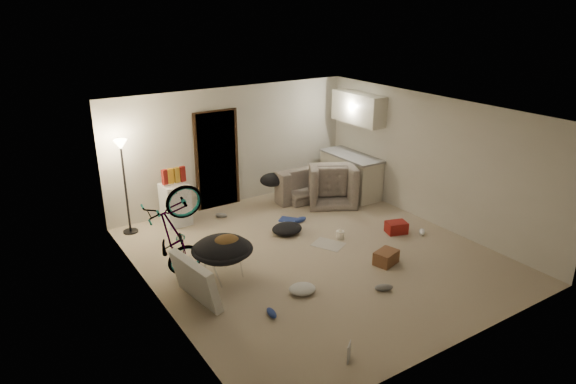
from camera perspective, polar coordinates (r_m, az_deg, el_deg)
floor at (r=8.98m, az=2.93°, el=-7.03°), size 5.50×6.00×0.02m
ceiling at (r=8.13m, az=3.26°, el=8.92°), size 5.50×6.00×0.02m
wall_back at (r=10.93m, az=-6.20°, el=5.09°), size 5.50×0.02×2.50m
wall_front at (r=6.49m, az=18.93°, el=-7.16°), size 5.50×0.02×2.50m
wall_left at (r=7.31m, az=-14.79°, el=-3.50°), size 0.02×6.00×2.50m
wall_right at (r=10.26m, az=15.72°, el=3.39°), size 0.02×6.00×2.50m
doorway at (r=10.79m, az=-7.95°, el=3.54°), size 0.85×0.10×2.04m
door_trim at (r=10.77m, az=-7.89°, el=3.50°), size 0.97×0.04×2.10m
floor_lamp at (r=9.78m, az=-17.86°, el=2.69°), size 0.28×0.28×1.81m
kitchen_counter at (r=11.64m, az=6.97°, el=1.86°), size 0.60×1.50×0.88m
counter_top at (r=11.50m, az=7.07°, el=4.03°), size 0.64×1.54×0.04m
kitchen_uppers at (r=11.33m, az=7.82°, el=9.22°), size 0.38×1.40×0.65m
sofa at (r=11.55m, az=2.33°, el=0.94°), size 1.84×0.72×0.54m
armchair at (r=11.23m, az=4.68°, el=0.63°), size 1.31×1.26×0.66m
bicycle at (r=8.19m, az=-12.29°, el=-6.92°), size 1.68×0.83×0.94m
book_asset at (r=6.59m, az=6.60°, el=-18.47°), size 0.29×0.30×0.02m
mini_fridge at (r=10.23m, az=-12.38°, el=-1.34°), size 0.50×0.50×0.82m
snack_box_0 at (r=9.98m, az=-13.54°, el=1.61°), size 0.12×0.10×0.30m
snack_box_1 at (r=10.02m, az=-12.90°, el=1.73°), size 0.11×0.09×0.30m
snack_box_2 at (r=10.06m, az=-12.26°, el=1.86°), size 0.11×0.09×0.30m
snack_box_3 at (r=10.09m, az=-11.63°, el=1.98°), size 0.11×0.08×0.30m
saucer_chair at (r=8.16m, az=-7.29°, el=-6.89°), size 0.97×0.97×0.69m
hoodie at (r=8.06m, az=-6.94°, el=-5.62°), size 0.58×0.53×0.22m
sofa_drape at (r=10.97m, az=-1.72°, el=1.38°), size 0.60×0.51×0.28m
tv_box at (r=7.64m, az=-10.26°, el=-9.66°), size 0.41×1.06×0.69m
drink_case_a at (r=8.78m, az=10.84°, el=-7.15°), size 0.46×0.38×0.23m
drink_case_b at (r=9.94m, az=11.94°, el=-3.87°), size 0.44×0.38×0.22m
juicer at (r=9.55m, az=5.82°, el=-4.69°), size 0.15×0.15×0.22m
newspaper at (r=9.35m, az=4.50°, el=-5.81°), size 0.61×0.67×0.01m
book_blue at (r=10.29m, az=-0.00°, el=-3.10°), size 0.39×0.40×0.03m
book_white at (r=10.10m, az=0.02°, el=-3.59°), size 0.21×0.26×0.02m
shoe_0 at (r=10.20m, az=1.40°, el=-3.08°), size 0.29×0.14×0.10m
shoe_1 at (r=10.50m, az=-7.42°, el=-2.58°), size 0.25×0.26×0.09m
shoe_2 at (r=7.36m, az=-1.84°, el=-13.28°), size 0.13×0.27×0.09m
shoe_3 at (r=8.05m, az=10.60°, el=-10.39°), size 0.31×0.23×0.11m
shoe_4 at (r=10.01m, az=14.67°, el=-4.30°), size 0.26×0.26×0.10m
clothes_lump_a at (r=9.71m, az=-0.11°, el=-4.10°), size 0.61×0.53×0.19m
clothes_lump_c at (r=7.86m, az=1.59°, el=-10.71°), size 0.49×0.44×0.13m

